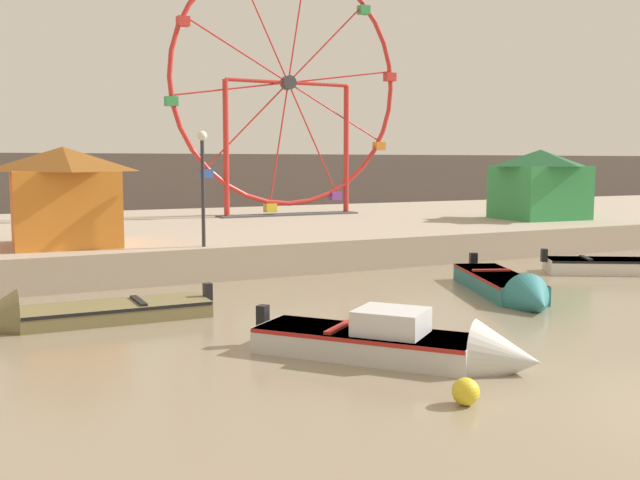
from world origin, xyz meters
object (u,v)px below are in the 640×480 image
object	(u,v)px
carnival_booth_green_kiosk	(540,183)
motorboat_olive_wood	(63,316)
motorboat_pale_grey	(412,345)
carnival_booth_orange_canopy	(64,194)
motorboat_teal_painted	(509,288)
ferris_wheel_red_frame	(288,87)
promenade_lamp_near	(203,171)
mooring_buoy_orange	(466,392)
motorboat_white_red_stripe	(623,266)

from	to	relation	value
carnival_booth_green_kiosk	motorboat_olive_wood	bearing A→B (deg)	-154.85
motorboat_pale_grey	carnival_booth_orange_canopy	distance (m)	14.50
motorboat_pale_grey	carnival_booth_orange_canopy	size ratio (longest dim) A/B	1.31
motorboat_teal_painted	carnival_booth_orange_canopy	world-z (taller)	carnival_booth_orange_canopy
carnival_booth_orange_canopy	motorboat_olive_wood	bearing A→B (deg)	-96.04
ferris_wheel_red_frame	promenade_lamp_near	world-z (taller)	ferris_wheel_red_frame
carnival_booth_green_kiosk	promenade_lamp_near	bearing A→B (deg)	-163.23
carnival_booth_green_kiosk	promenade_lamp_near	size ratio (longest dim) A/B	1.16
mooring_buoy_orange	carnival_booth_green_kiosk	bearing A→B (deg)	44.07
motorboat_teal_painted	carnival_booth_orange_canopy	bearing A→B (deg)	-109.30
motorboat_white_red_stripe	mooring_buoy_orange	world-z (taller)	motorboat_white_red_stripe
motorboat_olive_wood	mooring_buoy_orange	xyz separation A→B (m)	(4.82, -8.93, 0.01)
promenade_lamp_near	carnival_booth_orange_canopy	bearing A→B (deg)	148.20
motorboat_teal_painted	carnival_booth_green_kiosk	world-z (taller)	carnival_booth_green_kiosk
ferris_wheel_red_frame	carnival_booth_green_kiosk	xyz separation A→B (m)	(9.69, -7.62, -4.75)
motorboat_olive_wood	ferris_wheel_red_frame	xyz separation A→B (m)	(13.30, 16.28, 7.35)
ferris_wheel_red_frame	carnival_booth_green_kiosk	size ratio (longest dim) A/B	3.00
ferris_wheel_red_frame	carnival_booth_green_kiosk	distance (m)	13.21
motorboat_pale_grey	motorboat_teal_painted	bearing A→B (deg)	85.91
motorboat_white_red_stripe	ferris_wheel_red_frame	size ratio (longest dim) A/B	0.35
motorboat_pale_grey	motorboat_olive_wood	world-z (taller)	motorboat_pale_grey
carnival_booth_green_kiosk	mooring_buoy_orange	size ratio (longest dim) A/B	9.76
motorboat_pale_grey	motorboat_olive_wood	xyz separation A→B (m)	(-5.50, 6.43, -0.11)
carnival_booth_green_kiosk	carnival_booth_orange_canopy	world-z (taller)	carnival_booth_green_kiosk
motorboat_olive_wood	motorboat_white_red_stripe	world-z (taller)	motorboat_olive_wood
promenade_lamp_near	motorboat_olive_wood	bearing A→B (deg)	-136.55
carnival_booth_orange_canopy	motorboat_teal_painted	bearing A→B (deg)	-38.63
motorboat_teal_painted	ferris_wheel_red_frame	xyz separation A→B (m)	(1.63, 18.43, 7.28)
promenade_lamp_near	mooring_buoy_orange	distance (m)	14.08
carnival_booth_orange_canopy	motorboat_pale_grey	bearing A→B (deg)	-69.33
motorboat_teal_painted	carnival_booth_orange_canopy	size ratio (longest dim) A/B	1.52
ferris_wheel_red_frame	mooring_buoy_orange	size ratio (longest dim) A/B	29.26
promenade_lamp_near	motorboat_teal_painted	bearing A→B (deg)	-46.04
motorboat_olive_wood	motorboat_white_red_stripe	distance (m)	18.34
carnival_booth_orange_canopy	promenade_lamp_near	xyz separation A→B (m)	(3.90, -2.42, 0.77)
motorboat_teal_painted	promenade_lamp_near	world-z (taller)	promenade_lamp_near
carnival_booth_orange_canopy	promenade_lamp_near	world-z (taller)	promenade_lamp_near
promenade_lamp_near	carnival_booth_green_kiosk	bearing A→B (deg)	12.27
carnival_booth_orange_canopy	ferris_wheel_red_frame	bearing A→B (deg)	39.59
motorboat_pale_grey	ferris_wheel_red_frame	xyz separation A→B (m)	(7.80, 22.71, 7.24)
carnival_booth_green_kiosk	carnival_booth_orange_canopy	bearing A→B (deg)	-171.60
ferris_wheel_red_frame	carnival_booth_orange_canopy	distance (m)	15.95
motorboat_olive_wood	motorboat_teal_painted	bearing A→B (deg)	170.64
promenade_lamp_near	mooring_buoy_orange	xyz separation A→B (m)	(-0.20, -13.68, -3.32)
motorboat_white_red_stripe	carnival_booth_green_kiosk	distance (m)	10.43
motorboat_pale_grey	carnival_booth_green_kiosk	xyz separation A→B (m)	(17.49, 15.09, 2.49)
ferris_wheel_red_frame	carnival_booth_orange_canopy	bearing A→B (deg)	-143.22
ferris_wheel_red_frame	motorboat_pale_grey	bearing A→B (deg)	-108.96
motorboat_teal_painted	carnival_booth_green_kiosk	xyz separation A→B (m)	(11.31, 10.81, 2.53)
mooring_buoy_orange	motorboat_teal_painted	bearing A→B (deg)	44.64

